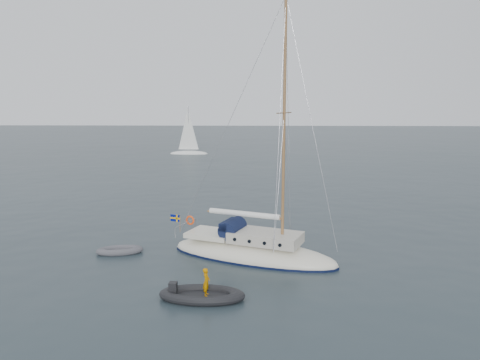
{
  "coord_description": "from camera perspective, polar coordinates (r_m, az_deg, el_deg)",
  "views": [
    {
      "loc": [
        -1.08,
        -25.34,
        8.78
      ],
      "look_at": [
        -1.92,
        0.0,
        4.53
      ],
      "focal_mm": 35.0,
      "sensor_mm": 36.0,
      "label": 1
    }
  ],
  "objects": [
    {
      "name": "ground",
      "position": [
        26.84,
        4.17,
        -9.6
      ],
      "size": [
        300.0,
        300.0,
        0.0
      ],
      "primitive_type": "plane",
      "color": "black",
      "rests_on": "ground"
    },
    {
      "name": "sailboat",
      "position": [
        26.68,
        1.58,
        -7.18
      ],
      "size": [
        10.37,
        3.1,
        14.77
      ],
      "rotation": [
        0.0,
        0.0,
        -0.38
      ],
      "color": "silver",
      "rests_on": "ground"
    },
    {
      "name": "dinghy",
      "position": [
        28.61,
        -14.45,
        -8.31
      ],
      "size": [
        2.7,
        1.22,
        0.39
      ],
      "rotation": [
        0.0,
        0.0,
        0.23
      ],
      "color": "#54545A",
      "rests_on": "ground"
    },
    {
      "name": "rib",
      "position": [
        21.7,
        -4.7,
        -13.71
      ],
      "size": [
        3.91,
        1.78,
        1.48
      ],
      "rotation": [
        0.0,
        0.0,
        -0.04
      ],
      "color": "black",
      "rests_on": "ground"
    },
    {
      "name": "distant_yacht_c",
      "position": [
        79.8,
        -6.32,
        5.76
      ],
      "size": [
        6.44,
        3.43,
        8.53
      ],
      "rotation": [
        0.0,
        0.0,
        -0.03
      ],
      "color": "white",
      "rests_on": "ground"
    }
  ]
}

